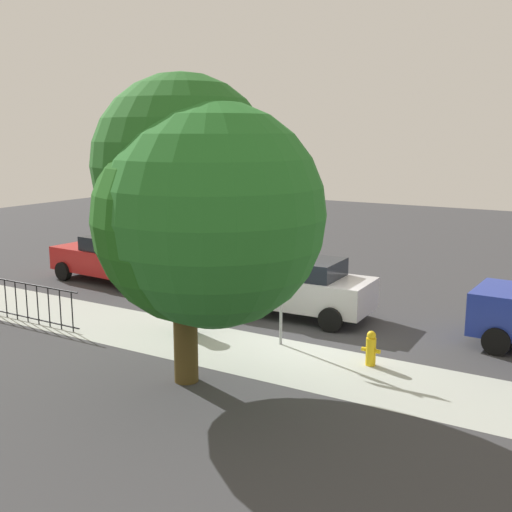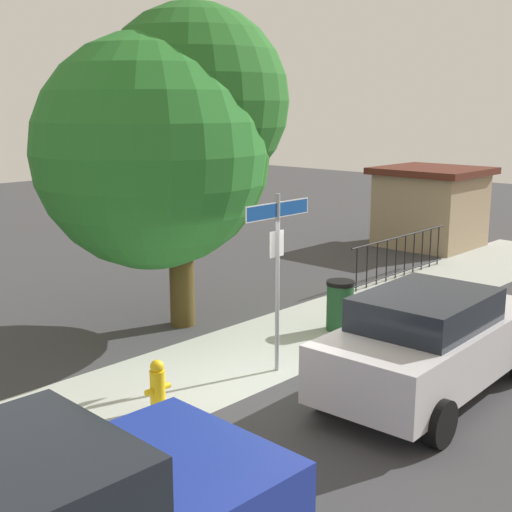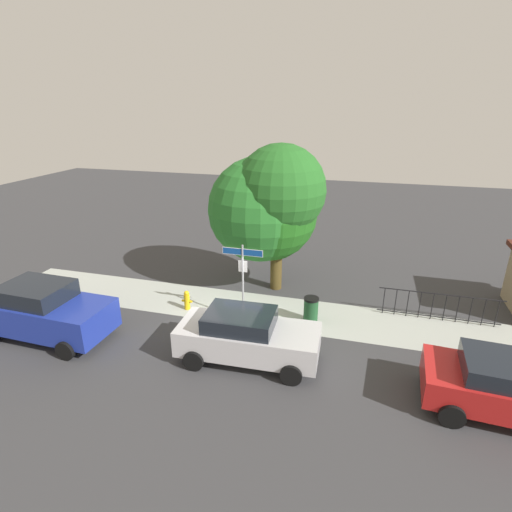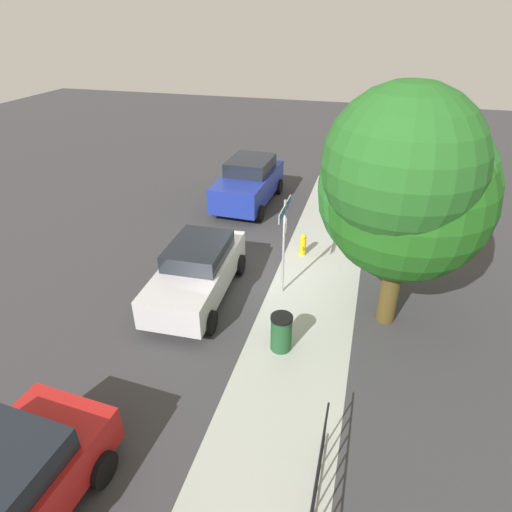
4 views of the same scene
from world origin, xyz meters
name	(u,v)px [view 2 (image 2 of 4)]	position (x,y,z in m)	size (l,w,h in m)	color
ground_plane	(276,385)	(0.00, 0.00, 0.00)	(60.00, 60.00, 0.00)	#38383A
sidewalk_strip	(294,336)	(2.00, 1.30, 0.00)	(24.00, 2.60, 0.00)	#A7ACA4
street_sign	(278,247)	(0.48, 0.40, 2.09)	(1.47, 0.07, 2.94)	#9EA0A5
shade_tree	(165,141)	(0.65, 3.33, 3.64)	(4.80, 4.29, 6.15)	#4A3B1A
car_silver	(431,341)	(1.32, -1.92, 0.84)	(4.40, 2.10, 1.63)	silver
iron_fence	(401,255)	(7.40, 2.30, 0.56)	(4.29, 0.04, 1.07)	black
utility_shed	(431,206)	(11.55, 3.80, 1.24)	(2.96, 3.02, 2.42)	#998466
fire_hydrant	(158,386)	(-1.87, 0.60, 0.38)	(0.42, 0.22, 0.78)	yellow
trash_bin	(340,305)	(2.91, 0.90, 0.49)	(0.55, 0.55, 0.98)	#1E4C28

